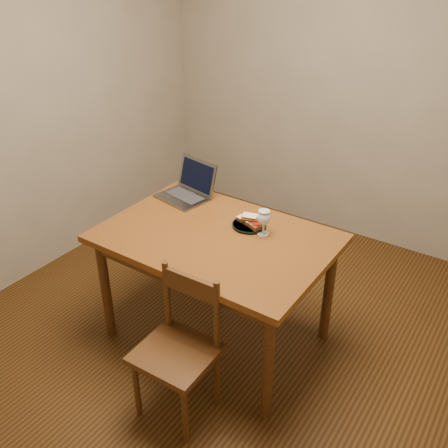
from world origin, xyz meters
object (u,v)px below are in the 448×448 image
Objects in this scene: table at (216,248)px; laptop at (189,187)px; plate at (249,225)px; milk_glass at (264,223)px; chair at (178,344)px.

laptop is (-0.44, 0.32, 0.15)m from table.
table is 0.56m from laptop.
milk_glass is at bearing -15.53° from plate.
table is 8.45× the size of milk_glass.
chair is (0.16, -0.57, -0.21)m from table.
milk_glass is 0.42× the size of laptop.
chair reaches higher than table.
milk_glass is (0.11, -0.03, 0.07)m from plate.
milk_glass is at bearing 36.40° from table.
chair reaches higher than plate.
laptop is (-0.60, 0.89, 0.36)m from chair.
laptop is (-0.54, 0.13, 0.05)m from plate.
chair is 0.82m from milk_glass.
chair is at bearing -94.30° from milk_glass.
laptop is at bearing 166.86° from plate.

